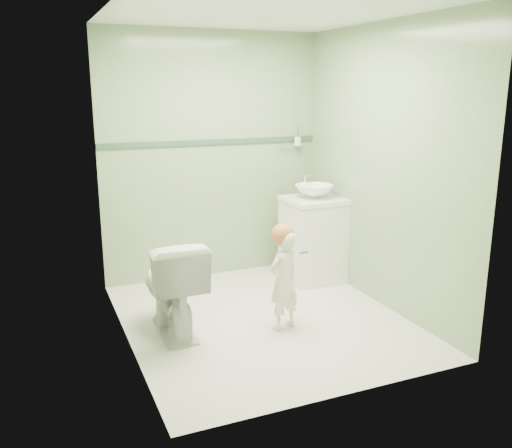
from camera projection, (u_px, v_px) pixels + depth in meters
name	position (u px, v px, depth m)	size (l,w,h in m)	color
ground	(263.00, 319.00, 4.53)	(2.50, 2.50, 0.00)	beige
room_shell	(264.00, 176.00, 4.23)	(2.50, 2.54, 2.40)	#7AA373
trim_stripe	(212.00, 142.00, 5.30)	(2.20, 0.02, 0.05)	#32523D
vanity	(313.00, 241.00, 5.37)	(0.52, 0.50, 0.80)	white
counter	(314.00, 200.00, 5.27)	(0.54, 0.52, 0.04)	white
basin	(314.00, 191.00, 5.25)	(0.37, 0.37, 0.13)	white
faucet	(305.00, 180.00, 5.40)	(0.03, 0.13, 0.18)	silver
cup_holder	(297.00, 141.00, 5.59)	(0.26, 0.07, 0.21)	silver
toilet	(172.00, 285.00, 4.21)	(0.43, 0.75, 0.77)	white
toddler	(284.00, 280.00, 4.27)	(0.29, 0.19, 0.80)	white
hair_cap	(283.00, 235.00, 4.20)	(0.18, 0.18, 0.18)	#B86740
teal_toothbrush	(302.00, 252.00, 4.17)	(0.10, 0.14, 0.08)	#058268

